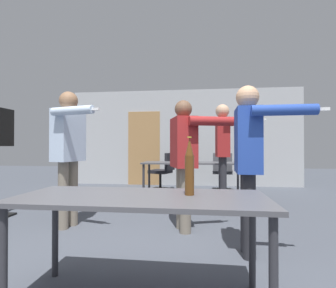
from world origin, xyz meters
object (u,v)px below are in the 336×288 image
(person_right_polo, at_px, (249,152))
(person_left_plaid, at_px, (223,143))
(person_near_casual, at_px, (184,153))
(office_chair_far_left, at_px, (223,173))
(beer_bottle, at_px, (189,167))
(office_chair_mid_tucked, at_px, (163,173))
(person_center_tall, at_px, (69,144))

(person_right_polo, bearing_deg, person_left_plaid, -175.72)
(person_near_casual, bearing_deg, office_chair_far_left, 149.03)
(person_right_polo, bearing_deg, person_near_casual, -132.68)
(person_left_plaid, height_order, beer_bottle, person_left_plaid)
(person_near_casual, height_order, office_chair_mid_tucked, person_near_casual)
(beer_bottle, bearing_deg, office_chair_mid_tucked, 100.34)
(office_chair_far_left, bearing_deg, person_center_tall, -118.48)
(beer_bottle, bearing_deg, person_near_casual, 94.69)
(person_center_tall, distance_m, office_chair_mid_tucked, 3.26)
(person_left_plaid, xyz_separation_m, person_center_tall, (-2.13, -1.48, -0.03))
(person_left_plaid, distance_m, person_center_tall, 2.59)
(person_near_casual, relative_size, beer_bottle, 4.10)
(person_right_polo, distance_m, person_center_tall, 2.29)
(person_left_plaid, relative_size, person_center_tall, 1.02)
(office_chair_mid_tucked, distance_m, beer_bottle, 4.65)
(person_left_plaid, bearing_deg, office_chair_far_left, 172.93)
(office_chair_far_left, relative_size, beer_bottle, 2.26)
(person_near_casual, distance_m, person_right_polo, 0.96)
(person_right_polo, relative_size, person_center_tall, 0.93)
(office_chair_far_left, bearing_deg, person_left_plaid, -87.24)
(person_left_plaid, height_order, office_chair_mid_tucked, person_left_plaid)
(office_chair_mid_tucked, distance_m, office_chair_far_left, 1.45)
(person_near_casual, xyz_separation_m, beer_bottle, (0.12, -1.52, -0.07))
(person_center_tall, distance_m, beer_bottle, 2.21)
(person_left_plaid, distance_m, office_chair_mid_tucked, 2.19)
(person_right_polo, height_order, person_center_tall, person_center_tall)
(office_chair_mid_tucked, bearing_deg, office_chair_far_left, -68.49)
(person_center_tall, xyz_separation_m, office_chair_far_left, (2.26, 3.14, -0.67))
(office_chair_mid_tucked, relative_size, office_chair_far_left, 1.00)
(person_center_tall, bearing_deg, beer_bottle, 62.99)
(person_near_casual, bearing_deg, person_center_tall, -105.50)
(person_right_polo, height_order, beer_bottle, person_right_polo)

